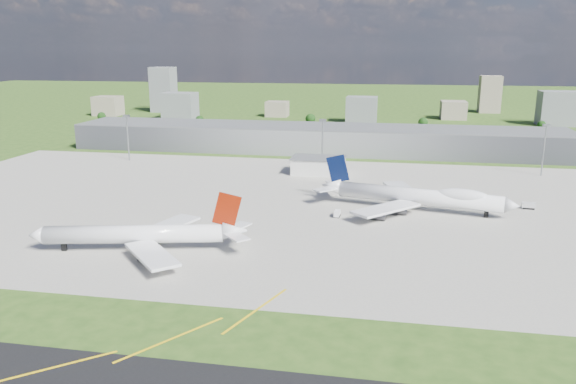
% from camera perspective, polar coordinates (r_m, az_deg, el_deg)
% --- Properties ---
extents(ground, '(1400.00, 1400.00, 0.00)m').
position_cam_1_polar(ground, '(335.13, 2.50, 3.75)').
color(ground, '#2A4B17').
rests_on(ground, ground).
extents(apron, '(360.00, 190.00, 0.08)m').
position_cam_1_polar(apron, '(227.63, 1.16, -1.33)').
color(apron, gray).
rests_on(apron, ground).
extents(terminal, '(300.00, 42.00, 15.00)m').
position_cam_1_polar(terminal, '(348.51, 2.86, 5.41)').
color(terminal, gray).
rests_on(terminal, ground).
extents(ops_building, '(26.00, 16.00, 8.00)m').
position_cam_1_polar(ops_building, '(284.44, 3.11, 2.65)').
color(ops_building, silver).
rests_on(ops_building, ground).
extents(mast_west, '(3.50, 2.00, 25.90)m').
position_cam_1_polar(mast_west, '(328.38, -16.02, 6.12)').
color(mast_west, gray).
rests_on(mast_west, ground).
extents(mast_center, '(3.50, 2.00, 25.90)m').
position_cam_1_polar(mast_center, '(296.70, 3.52, 5.82)').
color(mast_center, gray).
rests_on(mast_center, ground).
extents(mast_east, '(3.50, 2.00, 25.90)m').
position_cam_1_polar(mast_east, '(304.02, 24.64, 4.75)').
color(mast_east, gray).
rests_on(mast_east, ground).
extents(airliner_red_twin, '(67.61, 51.91, 18.71)m').
position_cam_1_polar(airliner_red_twin, '(182.00, -14.57, -4.24)').
color(airliner_red_twin, white).
rests_on(airliner_red_twin, ground).
extents(airliner_blue_quad, '(76.16, 58.86, 20.06)m').
position_cam_1_polar(airliner_blue_quad, '(224.85, 13.10, -0.45)').
color(airliner_blue_quad, white).
rests_on(airliner_blue_quad, ground).
extents(tug_yellow, '(3.85, 3.15, 1.69)m').
position_cam_1_polar(tug_yellow, '(202.68, -17.95, -3.79)').
color(tug_yellow, yellow).
rests_on(tug_yellow, ground).
extents(van_white_near, '(2.37, 4.68, 2.35)m').
position_cam_1_polar(van_white_near, '(212.38, 5.02, -2.22)').
color(van_white_near, white).
rests_on(van_white_near, ground).
extents(van_white_far, '(5.31, 2.96, 2.61)m').
position_cam_1_polar(van_white_far, '(241.32, 23.25, -1.30)').
color(van_white_far, silver).
rests_on(van_white_far, ground).
extents(bldg_far_w, '(24.00, 20.00, 18.00)m').
position_cam_1_polar(bldg_far_w, '(565.11, -17.82, 8.34)').
color(bldg_far_w, gray).
rests_on(bldg_far_w, ground).
extents(bldg_w, '(28.00, 22.00, 24.00)m').
position_cam_1_polar(bldg_w, '(513.41, -10.91, 8.56)').
color(bldg_w, slate).
rests_on(bldg_w, ground).
extents(bldg_cw, '(20.00, 18.00, 14.00)m').
position_cam_1_polar(bldg_cw, '(529.73, -1.11, 8.44)').
color(bldg_cw, gray).
rests_on(bldg_cw, ground).
extents(bldg_c, '(26.00, 20.00, 22.00)m').
position_cam_1_polar(bldg_c, '(489.60, 7.49, 8.30)').
color(bldg_c, slate).
rests_on(bldg_c, ground).
extents(bldg_ce, '(22.00, 24.00, 16.00)m').
position_cam_1_polar(bldg_ce, '(531.91, 16.44, 7.99)').
color(bldg_ce, gray).
rests_on(bldg_ce, ground).
extents(bldg_e, '(30.00, 22.00, 28.00)m').
position_cam_1_polar(bldg_e, '(516.56, 25.74, 7.66)').
color(bldg_e, slate).
rests_on(bldg_e, ground).
extents(bldg_tall_w, '(22.00, 20.00, 44.00)m').
position_cam_1_polar(bldg_tall_w, '(582.97, -12.54, 10.13)').
color(bldg_tall_w, slate).
rests_on(bldg_tall_w, ground).
extents(bldg_tall_e, '(20.00, 18.00, 36.00)m').
position_cam_1_polar(bldg_tall_e, '(595.58, 19.81, 9.32)').
color(bldg_tall_e, gray).
rests_on(bldg_tall_e, ground).
extents(tree_far_w, '(7.20, 7.20, 8.80)m').
position_cam_1_polar(tree_far_w, '(512.28, -18.41, 7.31)').
color(tree_far_w, '#382314').
rests_on(tree_far_w, ground).
extents(tree_w, '(6.75, 6.75, 8.25)m').
position_cam_1_polar(tree_w, '(471.20, -8.97, 7.27)').
color(tree_w, '#382314').
rests_on(tree_w, ground).
extents(tree_c, '(8.10, 8.10, 9.90)m').
position_cam_1_polar(tree_c, '(464.30, 2.29, 7.45)').
color(tree_c, '#382314').
rests_on(tree_c, ground).
extents(tree_e, '(7.65, 7.65, 9.35)m').
position_cam_1_polar(tree_e, '(455.49, 13.56, 6.89)').
color(tree_e, '#382314').
rests_on(tree_e, ground).
extents(tree_far_e, '(6.30, 6.30, 7.70)m').
position_cam_1_polar(tree_far_e, '(478.86, 24.36, 6.24)').
color(tree_far_e, '#382314').
rests_on(tree_far_e, ground).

